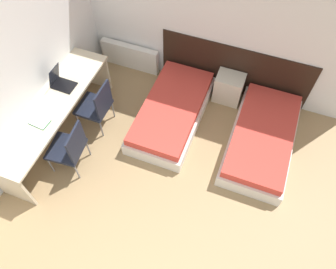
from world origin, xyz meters
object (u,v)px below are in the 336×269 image
object	(u,v)px
bed_near_window	(172,112)
laptop	(61,82)
bed_near_door	(262,139)
nightstand	(229,88)
chair_near_laptop	(97,105)
chair_near_notebook	(69,147)

from	to	relation	value
bed_near_window	laptop	distance (m)	1.79
bed_near_door	nightstand	size ratio (longest dim) A/B	3.56
laptop	bed_near_window	bearing A→B (deg)	19.85
bed_near_window	chair_near_laptop	size ratio (longest dim) A/B	2.06
bed_near_door	chair_near_laptop	xyz separation A→B (m)	(-2.54, -0.52, 0.30)
laptop	nightstand	bearing A→B (deg)	30.26
laptop	chair_near_notebook	bearing A→B (deg)	-55.55
bed_near_door	chair_near_notebook	world-z (taller)	chair_near_notebook
chair_near_notebook	nightstand	bearing A→B (deg)	43.83
bed_near_door	laptop	size ratio (longest dim) A/B	5.39
chair_near_laptop	laptop	distance (m)	0.63
chair_near_laptop	chair_near_notebook	xyz separation A→B (m)	(-0.00, -0.82, 0.00)
bed_near_window	bed_near_door	xyz separation A→B (m)	(1.49, 0.00, 0.00)
bed_near_window	chair_near_laptop	world-z (taller)	chair_near_laptop
chair_near_laptop	laptop	size ratio (longest dim) A/B	2.62
bed_near_door	nightstand	bearing A→B (deg)	134.44
laptop	bed_near_door	bearing A→B (deg)	11.03
bed_near_window	nightstand	distance (m)	1.07
bed_near_window	bed_near_door	bearing A→B (deg)	0.00
bed_near_door	nightstand	world-z (taller)	nightstand
bed_near_window	bed_near_door	size ratio (longest dim) A/B	1.00
chair_near_notebook	chair_near_laptop	bearing A→B (deg)	84.35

